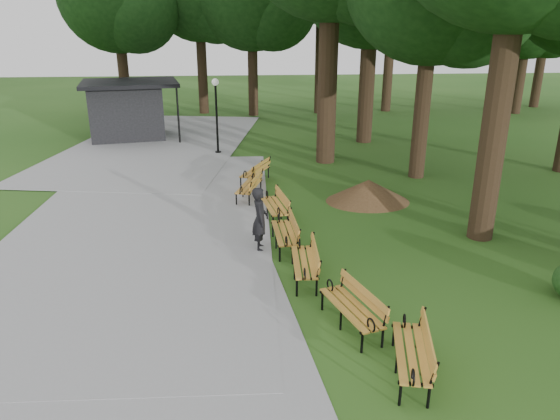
{
  "coord_description": "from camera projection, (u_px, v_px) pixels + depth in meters",
  "views": [
    {
      "loc": [
        -0.99,
        -12.05,
        5.75
      ],
      "look_at": [
        0.11,
        0.74,
        1.1
      ],
      "focal_mm": 33.28,
      "sensor_mm": 36.0,
      "label": 1
    }
  ],
  "objects": [
    {
      "name": "bench_4",
      "position": [
        274.0,
        206.0,
        15.93
      ],
      "size": [
        0.92,
        1.97,
        0.88
      ],
      "primitive_type": null,
      "rotation": [
        0.0,
        0.0,
        -1.42
      ],
      "color": "#BF812C",
      "rests_on": "ground"
    },
    {
      "name": "path",
      "position": [
        139.0,
        222.0,
        15.81
      ],
      "size": [
        12.0,
        38.0,
        0.06
      ],
      "primitive_type": "cube",
      "color": "gray",
      "rests_on": "ground"
    },
    {
      "name": "bench_6",
      "position": [
        255.0,
        172.0,
        19.61
      ],
      "size": [
        1.39,
        1.99,
        0.88
      ],
      "primitive_type": null,
      "rotation": [
        0.0,
        0.0,
        -2.01
      ],
      "color": "#BF812C",
      "rests_on": "ground"
    },
    {
      "name": "bench_3",
      "position": [
        284.0,
        233.0,
        13.89
      ],
      "size": [
        0.7,
        1.92,
        0.88
      ],
      "primitive_type": null,
      "rotation": [
        0.0,
        0.0,
        -1.54
      ],
      "color": "#BF812C",
      "rests_on": "ground"
    },
    {
      "name": "bench_5",
      "position": [
        249.0,
        186.0,
        17.85
      ],
      "size": [
        1.15,
        2.0,
        0.88
      ],
      "primitive_type": null,
      "rotation": [
        0.0,
        0.0,
        -1.86
      ],
      "color": "#BF812C",
      "rests_on": "ground"
    },
    {
      "name": "bench_2",
      "position": [
        304.0,
        262.0,
        12.2
      ],
      "size": [
        0.74,
        1.93,
        0.88
      ],
      "primitive_type": null,
      "rotation": [
        0.0,
        0.0,
        -1.62
      ],
      "color": "#BF812C",
      "rests_on": "ground"
    },
    {
      "name": "person",
      "position": [
        260.0,
        219.0,
        13.67
      ],
      "size": [
        0.42,
        0.63,
        1.74
      ],
      "primitive_type": "imported",
      "rotation": [
        0.0,
        0.0,
        1.57
      ],
      "color": "black",
      "rests_on": "ground"
    },
    {
      "name": "dirt_mound",
      "position": [
        368.0,
        191.0,
        17.58
      ],
      "size": [
        2.38,
        2.38,
        0.77
      ],
      "primitive_type": "cone",
      "color": "#47301C",
      "rests_on": "ground"
    },
    {
      "name": "lamp_post",
      "position": [
        216.0,
        101.0,
        23.38
      ],
      "size": [
        0.32,
        0.32,
        3.42
      ],
      "color": "black",
      "rests_on": "ground"
    },
    {
      "name": "kiosk",
      "position": [
        127.0,
        110.0,
        26.96
      ],
      "size": [
        5.4,
        4.9,
        2.95
      ],
      "primitive_type": null,
      "rotation": [
        0.0,
        0.0,
        0.19
      ],
      "color": "black",
      "rests_on": "ground"
    },
    {
      "name": "bench_1",
      "position": [
        351.0,
        308.0,
        10.23
      ],
      "size": [
        1.17,
        2.0,
        0.88
      ],
      "primitive_type": null,
      "rotation": [
        0.0,
        0.0,
        -1.27
      ],
      "color": "#BF812C",
      "rests_on": "ground"
    },
    {
      "name": "bench_0",
      "position": [
        411.0,
        352.0,
        8.86
      ],
      "size": [
        1.05,
        2.0,
        0.88
      ],
      "primitive_type": null,
      "rotation": [
        0.0,
        0.0,
        -1.8
      ],
      "color": "#BF812C",
      "rests_on": "ground"
    },
    {
      "name": "ground",
      "position": [
        278.0,
        260.0,
        13.33
      ],
      "size": [
        100.0,
        100.0,
        0.0
      ],
      "primitive_type": "plane",
      "color": "#234C15",
      "rests_on": "ground"
    }
  ]
}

